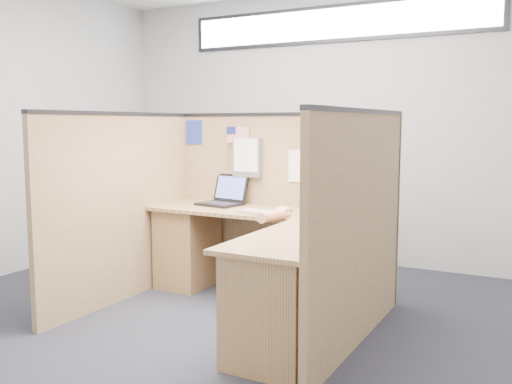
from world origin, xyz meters
The scene contains 14 objects.
floor centered at (0.00, 0.00, 0.00)m, with size 5.00×5.00×0.00m, color black.
wall_back centered at (0.00, 2.25, 1.40)m, with size 5.00×5.00×0.00m, color #ADAFB2.
clerestory_window centered at (0.00, 2.23, 2.45)m, with size 3.30×0.04×0.38m.
cubicle_partitions centered at (0.00, 0.43, 0.77)m, with size 2.06×1.83×1.53m.
l_desk centered at (0.18, 0.29, 0.39)m, with size 1.95×1.75×0.73m.
laptop centered at (-0.48, 0.83, 0.79)m, with size 0.39×0.39×0.26m.
keyboard centered at (0.09, 0.48, 0.74)m, with size 0.45×0.25×0.03m.
mouse centered at (0.28, 0.48, 0.75)m, with size 0.12×0.07×0.05m, color silver.
hand_forearm centered at (0.29, 0.32, 0.77)m, with size 0.12×0.43×0.09m.
blue_poster centered at (-0.87, 0.97, 1.36)m, with size 0.16×0.00×0.22m, color navy.
american_flag centered at (-0.42, 0.96, 1.32)m, with size 0.23×0.01×0.39m.
file_holder centered at (-0.30, 0.94, 1.14)m, with size 0.27×0.05×0.34m.
paper_left centered at (0.37, 0.97, 1.07)m, with size 0.22×0.00×0.28m, color white.
paper_right centered at (0.20, 0.97, 1.08)m, with size 0.21×0.00×0.27m, color white.
Camera 1 is at (2.12, -3.40, 1.44)m, focal length 40.00 mm.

